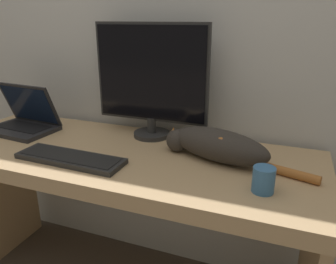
{
  "coord_description": "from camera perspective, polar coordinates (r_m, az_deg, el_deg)",
  "views": [
    {
      "loc": [
        0.64,
        -0.8,
        1.28
      ],
      "look_at": [
        0.23,
        0.28,
        0.88
      ],
      "focal_mm": 35.0,
      "sensor_mm": 36.0,
      "label": 1
    }
  ],
  "objects": [
    {
      "name": "wall_back",
      "position": [
        1.61,
        -2.77,
        19.94
      ],
      "size": [
        6.4,
        0.06,
        2.6
      ],
      "color": "silver",
      "rests_on": "ground_plane"
    },
    {
      "name": "desk",
      "position": [
        1.45,
        -8.2,
        -8.77
      ],
      "size": [
        1.65,
        0.62,
        0.76
      ],
      "color": "tan",
      "rests_on": "ground_plane"
    },
    {
      "name": "monitor",
      "position": [
        1.47,
        -2.98,
        9.16
      ],
      "size": [
        0.53,
        0.17,
        0.51
      ],
      "color": "#282828",
      "rests_on": "desk"
    },
    {
      "name": "laptop",
      "position": [
        1.75,
        -23.79,
        1.72
      ],
      "size": [
        0.34,
        0.25,
        0.23
      ],
      "rotation": [
        0.0,
        0.0,
        -0.09
      ],
      "color": "#232326",
      "rests_on": "desk"
    },
    {
      "name": "external_keyboard",
      "position": [
        1.33,
        -16.65,
        -4.4
      ],
      "size": [
        0.44,
        0.14,
        0.02
      ],
      "rotation": [
        0.0,
        0.0,
        -0.03
      ],
      "color": "black",
      "rests_on": "desk"
    },
    {
      "name": "cat",
      "position": [
        1.28,
        8.41,
        -2.16
      ],
      "size": [
        0.59,
        0.25,
        0.13
      ],
      "rotation": [
        0.0,
        0.0,
        -0.28
      ],
      "color": "#332D28",
      "rests_on": "desk"
    },
    {
      "name": "coffee_mug",
      "position": [
        1.09,
        16.29,
        -7.98
      ],
      "size": [
        0.07,
        0.07,
        0.08
      ],
      "color": "teal",
      "rests_on": "desk"
    }
  ]
}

